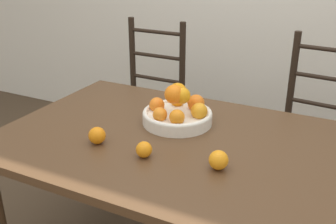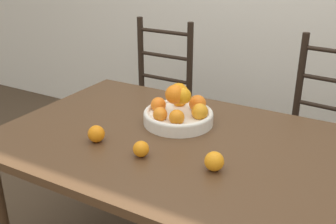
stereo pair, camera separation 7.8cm
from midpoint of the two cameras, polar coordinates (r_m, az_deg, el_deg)
dining_table at (r=1.68m, az=-0.81°, el=-6.70°), size 1.43×0.98×0.73m
fruit_bowl at (r=1.74m, az=0.17°, el=0.06°), size 0.31×0.31×0.19m
orange_loose_0 at (r=1.48m, az=-5.02°, el=-5.46°), size 0.06×0.06×0.06m
orange_loose_1 at (r=1.60m, az=-11.63°, el=-3.37°), size 0.07×0.07×0.07m
orange_loose_2 at (r=1.40m, az=5.76°, el=-6.97°), size 0.07×0.07×0.07m
chair_left at (r=2.62m, az=-3.89°, el=0.86°), size 0.43×0.41×1.03m
chair_right at (r=2.31m, az=19.48°, el=-3.61°), size 0.46×0.44×1.03m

